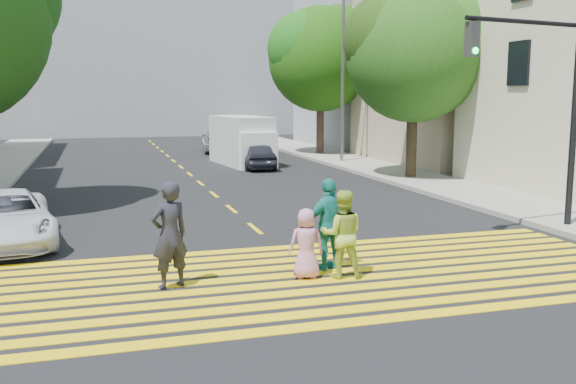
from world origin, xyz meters
name	(u,v)px	position (x,y,z in m)	size (l,w,h in m)	color
ground	(338,298)	(0.00, 0.00, 0.00)	(120.00, 120.00, 0.00)	black
sidewalk_right	(397,174)	(8.50, 15.00, 0.07)	(3.00, 60.00, 0.15)	gray
crosswalk	(314,277)	(0.00, 1.28, 0.01)	(13.40, 5.30, 0.01)	yellow
lane_line	(177,164)	(0.00, 22.50, 0.01)	(0.12, 34.40, 0.01)	yellow
building_right_tan	(480,64)	(15.00, 19.00, 5.00)	(10.00, 10.00, 10.00)	tan
building_right_grey	(387,71)	(15.00, 30.00, 5.00)	(10.00, 10.00, 10.00)	gray
backdrop_block	(139,65)	(0.00, 48.00, 6.00)	(30.00, 8.00, 12.00)	gray
tree_right_near	(416,47)	(8.44, 13.48, 5.33)	(7.28, 7.05, 7.88)	black
tree_right_far	(322,54)	(8.49, 24.70, 5.73)	(6.51, 5.95, 8.49)	#341C18
pedestrian_man	(169,235)	(-2.68, 1.43, 0.97)	(0.71, 0.47, 1.94)	#23232D
pedestrian_woman	(342,234)	(0.51, 1.14, 0.84)	(0.82, 0.64, 1.69)	#A7C53E
pedestrian_child	(306,244)	(-0.15, 1.28, 0.67)	(0.66, 0.43, 1.35)	#C27BA3
pedestrian_extra	(329,224)	(0.48, 1.74, 0.92)	(1.08, 0.45, 1.84)	teal
white_sedan	(5,219)	(-5.96, 5.89, 0.62)	(2.06, 4.47, 1.24)	silver
dark_car_near	(258,155)	(3.39, 19.28, 0.62)	(1.47, 3.65, 1.24)	#22222D
silver_car	(219,140)	(3.30, 28.52, 0.72)	(2.03, 4.98, 1.45)	#ABABAB
dark_car_parked	(257,144)	(5.06, 26.25, 0.60)	(1.27, 3.64, 1.20)	black
white_van	(243,142)	(3.11, 21.12, 1.13)	(2.43, 5.24, 2.39)	silver
traffic_signal	(547,90)	(6.68, 3.36, 3.56)	(3.71, 0.92, 5.49)	black
street_lamp	(340,61)	(7.83, 20.22, 5.08)	(1.99, 0.58, 8.85)	#5B5B5B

